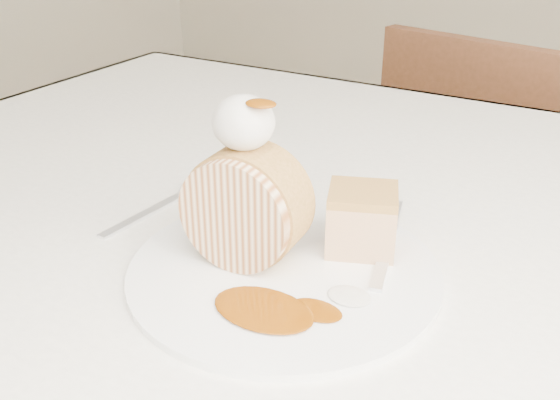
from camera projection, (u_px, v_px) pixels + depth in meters
The scene contains 10 objects.
table at pixel (369, 269), 0.75m from camera, with size 1.40×0.90×0.75m.
chair_far at pixel (474, 190), 1.39m from camera, with size 0.47×0.47×0.82m.
plate at pixel (284, 270), 0.57m from camera, with size 0.29×0.29×0.01m, color white.
roulade_slice at pixel (246, 207), 0.56m from camera, with size 0.11×0.11×0.06m, color beige.
cake_chunk at pixel (361, 223), 0.59m from camera, with size 0.06×0.06×0.05m, color #B88045.
whipped_cream at pixel (244, 122), 0.54m from camera, with size 0.06×0.06×0.05m, color white.
caramel_drizzle at pixel (261, 96), 0.51m from camera, with size 0.03×0.02×0.01m, color #743604.
caramel_pool at pixel (263, 309), 0.51m from camera, with size 0.09×0.06×0.00m, color #743604, non-canonical shape.
fork at pixel (385, 255), 0.59m from camera, with size 0.02×0.17×0.00m, color silver.
spoon at pixel (144, 215), 0.68m from camera, with size 0.02×0.15×0.00m, color silver.
Camera 1 is at (0.22, -0.40, 1.07)m, focal length 40.00 mm.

